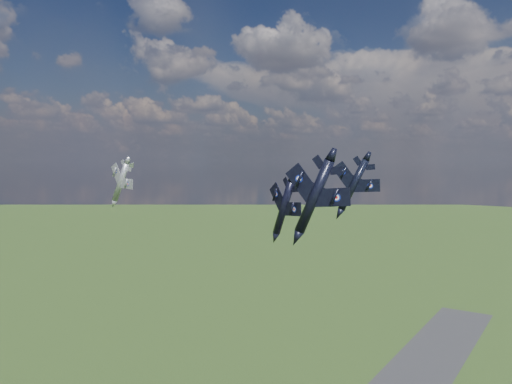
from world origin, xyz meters
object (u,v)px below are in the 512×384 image
Objects in this scene: jet_right_navy at (314,196)px; jet_left_silver at (121,182)px; jet_high_navy at (354,185)px; jet_lead_navy at (284,208)px.

jet_left_silver is at bearing 157.73° from jet_right_navy.
jet_lead_navy is at bearing 168.21° from jet_high_navy.
jet_lead_navy is 38.66m from jet_left_silver.
jet_left_silver is at bearing 172.43° from jet_high_navy.
jet_right_navy is at bearing -8.75° from jet_left_silver.
jet_left_silver reaches higher than jet_right_navy.
jet_lead_navy is 14.34m from jet_high_navy.
jet_right_navy reaches higher than jet_lead_navy.
jet_lead_navy is 1.15× the size of jet_left_silver.
jet_high_navy is 0.99× the size of jet_left_silver.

